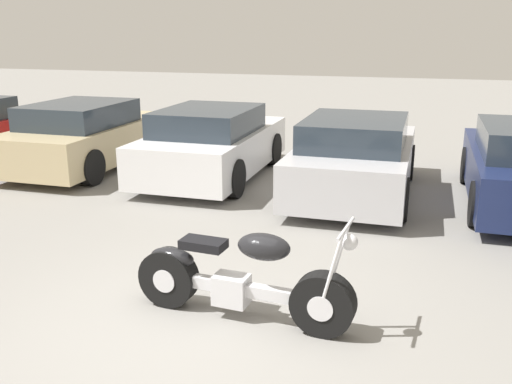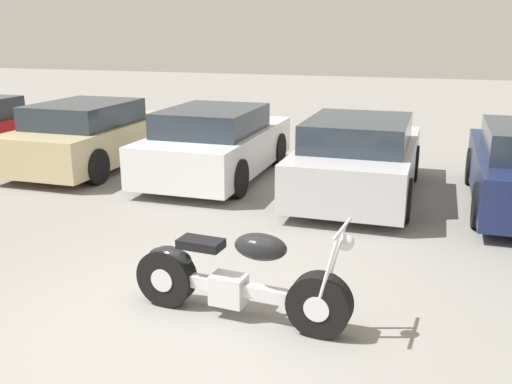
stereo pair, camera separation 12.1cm
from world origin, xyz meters
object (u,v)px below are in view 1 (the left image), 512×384
(parked_car_champagne, at_px, (86,136))
(parked_car_white, at_px, (213,144))
(parked_car_silver, at_px, (355,158))
(motorcycle, at_px, (239,280))

(parked_car_champagne, bearing_deg, parked_car_white, -0.22)
(parked_car_champagne, relative_size, parked_car_white, 1.00)
(parked_car_white, height_order, parked_car_silver, same)
(parked_car_white, bearing_deg, parked_car_silver, -9.01)
(motorcycle, height_order, parked_car_champagne, parked_car_champagne)
(motorcycle, relative_size, parked_car_silver, 0.55)
(motorcycle, bearing_deg, parked_car_champagne, 134.01)
(parked_car_silver, bearing_deg, parked_car_champagne, 175.36)
(motorcycle, bearing_deg, parked_car_silver, 83.73)
(parked_car_champagne, xyz_separation_m, parked_car_silver, (5.50, -0.45, 0.00))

